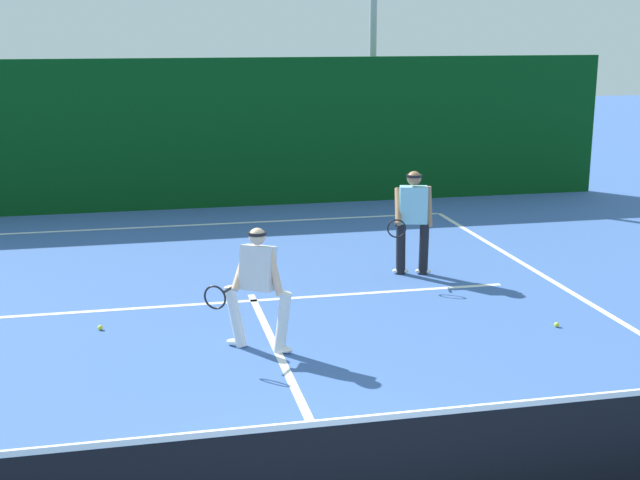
# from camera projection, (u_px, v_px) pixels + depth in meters

# --- Properties ---
(court_line_baseline_far) EXTENTS (9.46, 0.10, 0.01)m
(court_line_baseline_far) POSITION_uv_depth(u_px,v_px,m) (218.00, 224.00, 17.56)
(court_line_baseline_far) COLOR white
(court_line_baseline_far) RESTS_ON ground_plane
(court_line_service) EXTENTS (7.71, 0.10, 0.01)m
(court_line_service) POSITION_uv_depth(u_px,v_px,m) (254.00, 301.00, 12.64)
(court_line_service) COLOR white
(court_line_service) RESTS_ON ground_plane
(court_line_centre) EXTENTS (0.10, 6.40, 0.01)m
(court_line_centre) POSITION_uv_depth(u_px,v_px,m) (289.00, 377.00, 9.89)
(court_line_centre) COLOR white
(court_line_centre) RESTS_ON ground_plane
(tennis_net) EXTENTS (10.38, 0.09, 1.06)m
(tennis_net) POSITION_uv_depth(u_px,v_px,m) (363.00, 474.00, 6.73)
(tennis_net) COLOR #1E4723
(tennis_net) RESTS_ON ground_plane
(player_near) EXTENTS (1.09, 0.76, 1.55)m
(player_near) POSITION_uv_depth(u_px,v_px,m) (257.00, 284.00, 10.53)
(player_near) COLOR silver
(player_near) RESTS_ON ground_plane
(player_far) EXTENTS (0.89, 0.86, 1.68)m
(player_far) POSITION_uv_depth(u_px,v_px,m) (413.00, 218.00, 13.79)
(player_far) COLOR black
(player_far) RESTS_ON ground_plane
(tennis_ball) EXTENTS (0.07, 0.07, 0.07)m
(tennis_ball) POSITION_uv_depth(u_px,v_px,m) (557.00, 325.00, 11.53)
(tennis_ball) COLOR #D1E033
(tennis_ball) RESTS_ON ground_plane
(tennis_ball_extra) EXTENTS (0.07, 0.07, 0.07)m
(tennis_ball_extra) POSITION_uv_depth(u_px,v_px,m) (100.00, 328.00, 11.42)
(tennis_ball_extra) COLOR #D1E033
(tennis_ball_extra) RESTS_ON ground_plane
(back_fence_windscreen) EXTENTS (18.33, 0.12, 3.25)m
(back_fence_windscreen) POSITION_uv_depth(u_px,v_px,m) (208.00, 134.00, 18.80)
(back_fence_windscreen) COLOR #073C13
(back_fence_windscreen) RESTS_ON ground_plane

